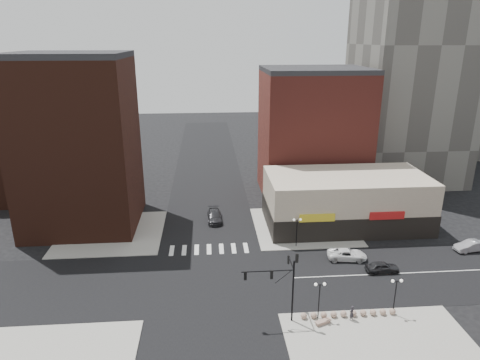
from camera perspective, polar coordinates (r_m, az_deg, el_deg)
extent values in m
plane|color=black|center=(52.61, -3.94, -13.36)|extent=(240.00, 240.00, 0.00)
cube|color=black|center=(52.61, -3.94, -13.35)|extent=(200.00, 14.00, 0.02)
cube|color=black|center=(52.61, -3.94, -13.35)|extent=(14.00, 200.00, 0.02)
cube|color=gray|center=(66.94, -16.72, -6.74)|extent=(15.00, 15.00, 0.12)
cube|color=gray|center=(66.94, 8.46, -6.11)|extent=(15.00, 15.00, 0.12)
cube|color=gray|center=(44.35, 19.14, -21.34)|extent=(18.00, 14.00, 0.12)
cube|color=#3B1B12|center=(67.71, -20.75, 4.31)|extent=(16.00, 15.00, 25.00)
cube|color=#3B1B12|center=(87.68, -25.79, 2.30)|extent=(20.00, 18.00, 12.00)
cube|color=maroon|center=(78.40, 9.66, 5.94)|extent=(18.00, 15.00, 22.00)
cube|color=#BAAC94|center=(67.60, 13.91, -2.60)|extent=(24.00, 12.00, 8.00)
cube|color=black|center=(68.44, 13.76, -4.40)|extent=(24.20, 12.20, 3.40)
cylinder|color=black|center=(44.59, 7.06, -14.59)|extent=(0.18, 0.18, 7.00)
cylinder|color=black|center=(42.86, 3.71, -12.02)|extent=(5.20, 0.11, 0.11)
cylinder|color=black|center=(43.46, 5.83, -12.70)|extent=(1.72, 0.06, 1.46)
cylinder|color=black|center=(44.55, 6.81, -10.85)|extent=(0.11, 3.00, 0.11)
cube|color=black|center=(42.83, 0.71, -12.63)|extent=(0.28, 0.18, 0.95)
sphere|color=red|center=(42.68, 0.72, -12.28)|extent=(0.16, 0.16, 0.16)
cube|color=black|center=(43.12, 4.24, -12.45)|extent=(0.28, 0.18, 0.95)
sphere|color=red|center=(42.96, 4.25, -12.11)|extent=(0.16, 0.16, 0.16)
cube|color=black|center=(45.85, 6.48, -10.50)|extent=(0.18, 0.28, 0.95)
sphere|color=red|center=(45.71, 6.49, -10.17)|extent=(0.16, 0.16, 0.16)
cube|color=black|center=(42.69, 7.60, -10.29)|extent=(0.28, 0.18, 0.95)
sphere|color=red|center=(42.54, 7.62, -9.93)|extent=(0.16, 0.16, 0.16)
cylinder|color=black|center=(46.10, 10.49, -15.61)|extent=(0.11, 0.11, 4.00)
cylinder|color=black|center=(45.07, 10.63, -13.61)|extent=(0.90, 0.06, 0.06)
sphere|color=white|center=(44.91, 10.07, -13.55)|extent=(0.32, 0.32, 0.32)
sphere|color=white|center=(45.13, 11.21, -13.45)|extent=(0.32, 0.32, 0.32)
cylinder|color=black|center=(48.64, 19.94, -14.53)|extent=(0.11, 0.11, 4.00)
cylinder|color=black|center=(47.66, 20.19, -12.61)|extent=(0.90, 0.06, 0.06)
sphere|color=white|center=(47.44, 19.70, -12.57)|extent=(0.32, 0.32, 0.32)
sphere|color=white|center=(47.80, 20.71, -12.44)|extent=(0.32, 0.32, 0.32)
cylinder|color=black|center=(59.82, 7.56, -7.01)|extent=(0.11, 0.11, 4.00)
cylinder|color=black|center=(59.03, 7.64, -5.35)|extent=(0.90, 0.06, 0.06)
sphere|color=white|center=(58.90, 7.21, -5.28)|extent=(0.32, 0.32, 0.32)
sphere|color=white|center=(59.08, 8.07, -5.24)|extent=(0.32, 0.32, 0.32)
sphere|color=gray|center=(46.72, 8.50, -17.47)|extent=(0.66, 0.66, 0.66)
sphere|color=gray|center=(46.95, 9.81, -17.35)|extent=(0.66, 0.66, 0.66)
sphere|color=gray|center=(47.20, 11.10, -17.22)|extent=(0.66, 0.66, 0.66)
sphere|color=gray|center=(47.47, 12.38, -17.09)|extent=(0.66, 0.66, 0.66)
sphere|color=gray|center=(47.76, 13.64, -16.95)|extent=(0.66, 0.66, 0.66)
sphere|color=gray|center=(48.07, 14.88, -16.80)|extent=(0.66, 0.66, 0.66)
sphere|color=gray|center=(48.40, 16.11, -16.65)|extent=(0.66, 0.66, 0.66)
sphere|color=gray|center=(48.76, 17.31, -16.49)|extent=(0.66, 0.66, 0.66)
sphere|color=gray|center=(49.13, 18.50, -16.33)|extent=(0.66, 0.66, 0.66)
sphere|color=gray|center=(49.52, 19.67, -16.17)|extent=(0.66, 0.66, 0.66)
imported|color=white|center=(58.52, 14.09, -9.60)|extent=(5.34, 2.95, 1.42)
imported|color=black|center=(56.80, 18.43, -10.96)|extent=(4.08, 1.64, 1.39)
imported|color=#99999E|center=(66.73, 28.40, -7.75)|extent=(4.60, 2.11, 1.46)
imported|color=black|center=(68.06, -3.42, -4.84)|extent=(2.37, 5.46, 1.57)
imported|color=#252329|center=(47.22, 14.66, -16.76)|extent=(0.72, 0.67, 1.65)
cube|color=gray|center=(46.45, 10.99, -18.16)|extent=(1.58, 0.95, 0.29)
cube|color=gray|center=(46.33, 11.01, -17.96)|extent=(1.79, 1.11, 0.11)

